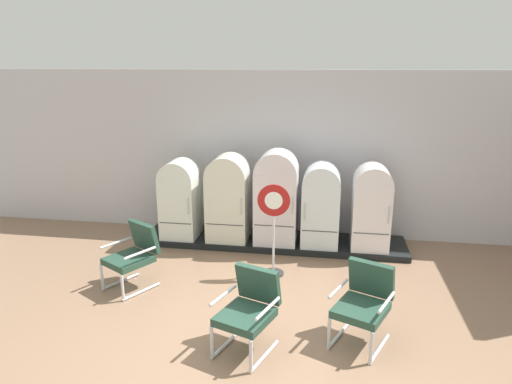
% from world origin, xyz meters
% --- Properties ---
extents(ground, '(12.00, 10.00, 0.05)m').
position_xyz_m(ground, '(0.00, 0.00, -0.03)').
color(ground, '#896950').
extents(back_wall, '(11.76, 0.12, 2.99)m').
position_xyz_m(back_wall, '(0.00, 3.66, 1.51)').
color(back_wall, silver).
rests_on(back_wall, ground).
extents(display_plinth, '(4.59, 0.95, 0.10)m').
position_xyz_m(display_plinth, '(0.00, 3.02, 0.05)').
color(display_plinth, black).
rests_on(display_plinth, ground).
extents(refrigerator_0, '(0.62, 0.62, 1.38)m').
position_xyz_m(refrigerator_0, '(-1.64, 2.89, 0.84)').
color(refrigerator_0, white).
rests_on(refrigerator_0, display_plinth).
extents(refrigerator_1, '(0.70, 0.65, 1.50)m').
position_xyz_m(refrigerator_1, '(-0.77, 2.90, 0.89)').
color(refrigerator_1, silver).
rests_on(refrigerator_1, display_plinth).
extents(refrigerator_2, '(0.71, 0.64, 1.60)m').
position_xyz_m(refrigerator_2, '(0.07, 2.89, 0.95)').
color(refrigerator_2, white).
rests_on(refrigerator_2, display_plinth).
extents(refrigerator_3, '(0.62, 0.69, 1.39)m').
position_xyz_m(refrigerator_3, '(0.82, 2.92, 0.84)').
color(refrigerator_3, white).
rests_on(refrigerator_3, display_plinth).
extents(refrigerator_4, '(0.61, 0.66, 1.41)m').
position_xyz_m(refrigerator_4, '(1.64, 2.90, 0.85)').
color(refrigerator_4, white).
rests_on(refrigerator_4, display_plinth).
extents(armchair_left, '(0.80, 0.86, 0.92)m').
position_xyz_m(armchair_left, '(-1.76, 1.16, 0.50)').
color(armchair_left, silver).
rests_on(armchair_left, ground).
extents(armchair_right, '(0.77, 0.84, 0.92)m').
position_xyz_m(armchair_right, '(1.38, 0.31, 0.50)').
color(armchair_right, silver).
rests_on(armchair_right, ground).
extents(armchair_center, '(0.75, 0.83, 0.92)m').
position_xyz_m(armchair_center, '(0.11, -0.04, 0.50)').
color(armchair_center, silver).
rests_on(armchair_center, ground).
extents(sign_stand, '(0.48, 0.32, 1.42)m').
position_xyz_m(sign_stand, '(0.15, 1.82, 0.71)').
color(sign_stand, '#2D2D30').
rests_on(sign_stand, ground).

